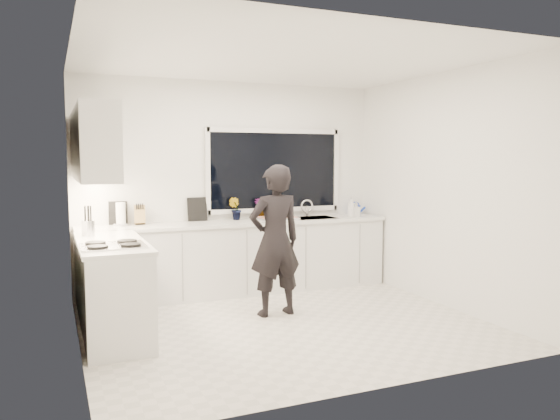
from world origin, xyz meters
name	(u,v)px	position (x,y,z in m)	size (l,w,h in m)	color
floor	(284,325)	(0.00, 0.00, -0.01)	(4.00, 3.50, 0.02)	beige
wall_back	(231,186)	(0.00, 1.76, 1.35)	(4.00, 0.02, 2.70)	white
wall_left	(73,200)	(-2.01, 0.00, 1.35)	(0.02, 3.50, 2.70)	white
wall_right	(443,190)	(2.01, 0.00, 1.35)	(0.02, 3.50, 2.70)	white
ceiling	(285,58)	(0.00, 0.00, 2.71)	(4.00, 3.50, 0.02)	white
window	(275,171)	(0.60, 1.73, 1.55)	(1.80, 0.02, 1.00)	black
base_cabinets_back	(239,258)	(0.00, 1.45, 0.44)	(3.92, 0.58, 0.88)	white
base_cabinets_left	(113,290)	(-1.67, 0.35, 0.44)	(0.58, 1.60, 0.88)	white
countertop_back	(239,223)	(0.00, 1.44, 0.90)	(3.94, 0.62, 0.04)	silver
countertop_left	(111,243)	(-1.67, 0.35, 0.90)	(0.62, 1.60, 0.04)	silver
upper_cabinets	(92,145)	(-1.79, 0.70, 1.85)	(0.34, 2.10, 0.70)	white
sink	(313,221)	(1.05, 1.45, 0.87)	(0.58, 0.42, 0.14)	silver
faucet	(307,208)	(1.05, 1.65, 1.03)	(0.03, 0.03, 0.22)	silver
stovetop	(113,245)	(-1.69, 0.00, 0.94)	(0.56, 0.48, 0.03)	black
person	(275,241)	(0.04, 0.35, 0.82)	(0.60, 0.39, 1.65)	black
pizza_tray	(277,219)	(0.50, 1.42, 0.94)	(0.50, 0.37, 0.03)	#BBBBBF
pizza	(277,217)	(0.50, 1.42, 0.95)	(0.46, 0.33, 0.01)	red
watering_can	(356,210)	(1.80, 1.61, 0.98)	(0.14, 0.14, 0.13)	#1336B4
paper_towel_roll	(121,215)	(-1.44, 1.55, 1.05)	(0.11, 0.11, 0.26)	white
knife_block	(140,215)	(-1.21, 1.59, 1.03)	(0.13, 0.10, 0.22)	olive
utensil_crock	(88,228)	(-1.85, 0.80, 1.00)	(0.13, 0.13, 0.16)	silver
picture_frame_large	(118,213)	(-1.45, 1.69, 1.06)	(0.22, 0.02, 0.28)	black
picture_frame_small	(197,209)	(-0.48, 1.69, 1.07)	(0.25, 0.02, 0.30)	black
herb_plants	(259,208)	(0.32, 1.61, 1.06)	(0.83, 0.20, 0.31)	#26662D
soap_bottles	(353,208)	(1.57, 1.30, 1.04)	(0.20, 0.14, 0.27)	#D8BF66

